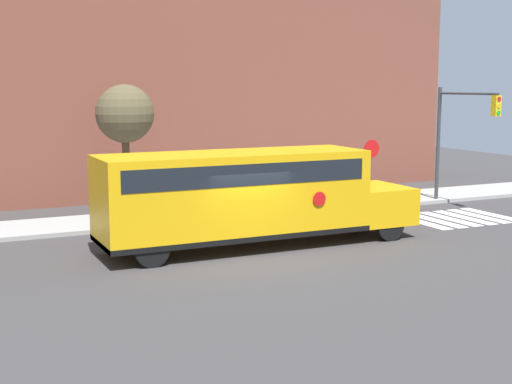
{
  "coord_description": "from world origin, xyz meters",
  "views": [
    {
      "loc": [
        -8.67,
        -18.97,
        5.06
      ],
      "look_at": [
        0.97,
        1.44,
        1.66
      ],
      "focal_mm": 50.0,
      "sensor_mm": 36.0,
      "label": 1
    }
  ],
  "objects": [
    {
      "name": "ground_plane",
      "position": [
        0.0,
        0.0,
        0.0
      ],
      "size": [
        60.0,
        60.0,
        0.0
      ],
      "primitive_type": "plane",
      "color": "#3A3838"
    },
    {
      "name": "sidewalk_strip",
      "position": [
        0.0,
        6.5,
        0.07
      ],
      "size": [
        44.0,
        3.0,
        0.15
      ],
      "color": "#9E9E99",
      "rests_on": "ground"
    },
    {
      "name": "building_backdrop",
      "position": [
        0.0,
        13.0,
        4.97
      ],
      "size": [
        32.0,
        4.0,
        9.93
      ],
      "color": "brown",
      "rests_on": "ground"
    },
    {
      "name": "crosswalk_stripes",
      "position": [
        9.76,
        2.0,
        0.0
      ],
      "size": [
        4.0,
        3.2,
        0.01
      ],
      "color": "white",
      "rests_on": "ground"
    },
    {
      "name": "school_bus",
      "position": [
        0.4,
        0.94,
        1.72
      ],
      "size": [
        10.36,
        2.57,
        3.01
      ],
      "color": "#EAA80F",
      "rests_on": "ground"
    },
    {
      "name": "stop_sign",
      "position": [
        8.12,
        5.46,
        1.89
      ],
      "size": [
        0.74,
        0.1,
        2.82
      ],
      "color": "#38383A",
      "rests_on": "ground"
    },
    {
      "name": "traffic_light",
      "position": [
        11.53,
        4.19,
        3.33
      ],
      "size": [
        0.28,
        3.56,
        4.96
      ],
      "color": "#38383A",
      "rests_on": "ground"
    },
    {
      "name": "tree_near_sidewalk",
      "position": [
        -1.31,
        8.71,
        3.88
      ],
      "size": [
        2.31,
        2.31,
        5.09
      ],
      "color": "brown",
      "rests_on": "ground"
    }
  ]
}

